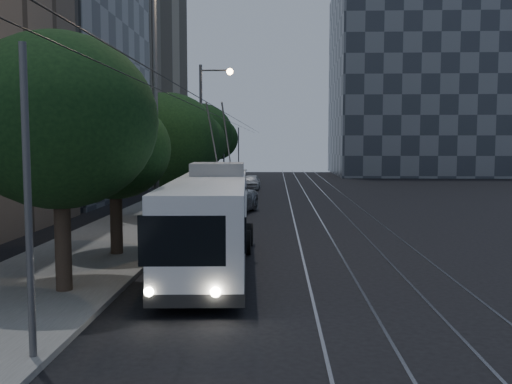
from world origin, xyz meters
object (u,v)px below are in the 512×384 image
object	(u,v)px
car_white_b	(226,191)
car_white_d	(251,182)
pickup_silver	(224,200)
streetlamp_far	(207,120)
car_white_a	(221,196)
car_white_c	(231,185)
streetlamp_near	(166,71)
trolleybus	(210,221)

from	to	relation	value
car_white_b	car_white_d	size ratio (longest dim) A/B	1.37
car_white_d	car_white_b	bearing A→B (deg)	-95.80
pickup_silver	streetlamp_far	xyz separation A→B (m)	(-1.70, 6.13, 4.85)
car_white_a	streetlamp_far	xyz separation A→B (m)	(-1.09, 1.77, 5.00)
car_white_d	streetlamp_far	world-z (taller)	streetlamp_far
car_white_c	streetlamp_near	bearing A→B (deg)	-82.60
pickup_silver	car_white_c	bearing A→B (deg)	104.96
trolleybus	car_white_c	bearing A→B (deg)	90.11
car_white_a	streetlamp_near	distance (m)	17.00
pickup_silver	streetlamp_far	distance (m)	8.00
car_white_b	car_white_d	bearing A→B (deg)	86.31
car_white_b	streetlamp_far	size ratio (longest dim) A/B	0.56
pickup_silver	car_white_b	bearing A→B (deg)	106.55
car_white_a	car_white_b	world-z (taller)	car_white_b
trolleybus	pickup_silver	xyz separation A→B (m)	(-0.80, 13.99, -0.73)
pickup_silver	car_white_c	distance (m)	12.90
trolleybus	streetlamp_far	size ratio (longest dim) A/B	1.22
car_white_b	streetlamp_near	bearing A→B (deg)	-88.34
trolleybus	streetlamp_far	xyz separation A→B (m)	(-2.49, 20.13, 4.13)
trolleybus	streetlamp_near	distance (m)	6.08
car_white_a	pickup_silver	bearing A→B (deg)	-76.23
pickup_silver	streetlamp_near	bearing A→B (deg)	-83.03
car_white_d	streetlamp_near	bearing A→B (deg)	-92.42
car_white_c	streetlamp_near	world-z (taller)	streetlamp_near
car_white_a	streetlamp_near	world-z (taller)	streetlamp_near
car_white_b	streetlamp_near	xyz separation A→B (m)	(-0.54, -18.60, 6.03)
car_white_a	streetlamp_far	bearing A→B (deg)	127.58
car_white_c	streetlamp_near	size ratio (longest dim) A/B	0.41
streetlamp_near	streetlamp_far	bearing A→B (deg)	92.04
car_white_c	streetlamp_far	xyz separation A→B (m)	(-1.09, -6.75, 4.93)
pickup_silver	car_white_b	distance (m)	7.12
car_white_c	car_white_d	bearing A→B (deg)	82.86
trolleybus	pickup_silver	size ratio (longest dim) A/B	1.89
trolleybus	car_white_c	distance (m)	26.92
streetlamp_near	streetlamp_far	xyz separation A→B (m)	(-0.63, 17.63, -1.10)
pickup_silver	car_white_d	xyz separation A→B (m)	(0.80, 17.88, -0.19)
trolleybus	car_white_a	distance (m)	18.43
car_white_b	car_white_d	distance (m)	10.86
trolleybus	pickup_silver	distance (m)	14.04
trolleybus	car_white_c	xyz separation A→B (m)	(-1.40, 26.88, -0.80)
car_white_b	car_white_c	xyz separation A→B (m)	(-0.07, 5.78, 0.00)
trolleybus	pickup_silver	world-z (taller)	trolleybus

